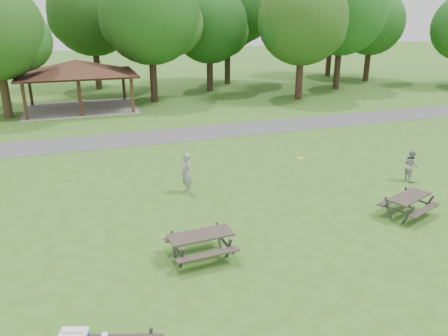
# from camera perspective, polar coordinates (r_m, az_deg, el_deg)

# --- Properties ---
(ground) EXTENTS (160.00, 160.00, 0.00)m
(ground) POSITION_cam_1_polar(r_m,az_deg,el_deg) (14.36, 1.44, -10.51)
(ground) COLOR #32611B
(ground) RESTS_ON ground
(asphalt_path) EXTENTS (120.00, 3.20, 0.02)m
(asphalt_path) POSITION_cam_1_polar(r_m,az_deg,el_deg) (26.96, -8.98, 4.03)
(asphalt_path) COLOR #444447
(asphalt_path) RESTS_ON ground
(pavilion) EXTENTS (8.60, 7.01, 3.76)m
(pavilion) POSITION_cam_1_polar(r_m,az_deg,el_deg) (35.84, -18.69, 12.14)
(pavilion) COLOR #372114
(pavilion) RESTS_ON ground
(tree_row_e) EXTENTS (8.40, 8.00, 11.02)m
(tree_row_e) POSITION_cam_1_polar(r_m,az_deg,el_deg) (37.19, -9.48, 18.89)
(tree_row_e) COLOR black
(tree_row_e) RESTS_ON ground
(tree_row_f) EXTENTS (7.35, 7.00, 9.55)m
(tree_row_f) POSITION_cam_1_polar(r_m,az_deg,el_deg) (42.03, -1.82, 17.94)
(tree_row_f) COLOR black
(tree_row_f) RESTS_ON ground
(tree_row_g) EXTENTS (7.77, 7.40, 10.25)m
(tree_row_g) POSITION_cam_1_polar(r_m,az_deg,el_deg) (38.36, 10.31, 18.19)
(tree_row_g) COLOR black
(tree_row_g) RESTS_ON ground
(tree_row_h) EXTENTS (8.61, 8.20, 11.37)m
(tree_row_h) POSITION_cam_1_polar(r_m,az_deg,el_deg) (44.46, 15.26, 18.93)
(tree_row_h) COLOR black
(tree_row_h) RESTS_ON ground
(tree_row_i) EXTENTS (7.14, 6.80, 9.52)m
(tree_row_i) POSITION_cam_1_polar(r_m,az_deg,el_deg) (50.78, 18.76, 17.37)
(tree_row_i) COLOR black
(tree_row_i) RESTS_ON ground
(tree_deep_b) EXTENTS (8.40, 8.00, 11.13)m
(tree_deep_b) POSITION_cam_1_polar(r_m,az_deg,el_deg) (44.69, -16.71, 18.62)
(tree_deep_b) COLOR #332016
(tree_deep_b) RESTS_ON ground
(tree_deep_c) EXTENTS (8.82, 8.40, 11.90)m
(tree_deep_c) POSITION_cam_1_polar(r_m,az_deg,el_deg) (46.28, 0.59, 20.11)
(tree_deep_c) COLOR black
(tree_deep_c) RESTS_ON ground
(tree_deep_d) EXTENTS (8.40, 8.00, 11.27)m
(tree_deep_d) POSITION_cam_1_polar(r_m,az_deg,el_deg) (53.35, 14.06, 19.08)
(tree_deep_d) COLOR black
(tree_deep_d) RESTS_ON ground
(picnic_table_middle) EXTENTS (2.06, 1.70, 0.86)m
(picnic_table_middle) POSITION_cam_1_polar(r_m,az_deg,el_deg) (13.59, -3.04, -9.36)
(picnic_table_middle) COLOR #302923
(picnic_table_middle) RESTS_ON ground
(picnic_table_far) EXTENTS (2.30, 2.09, 0.82)m
(picnic_table_far) POSITION_cam_1_polar(r_m,az_deg,el_deg) (17.66, 23.00, -3.96)
(picnic_table_far) COLOR #302822
(picnic_table_far) RESTS_ON ground
(frisbee_in_flight) EXTENTS (0.28, 0.28, 0.02)m
(frisbee_in_flight) POSITION_cam_1_polar(r_m,az_deg,el_deg) (18.94, 9.98, 1.29)
(frisbee_in_flight) COLOR yellow
(frisbee_in_flight) RESTS_ON ground
(frisbee_thrower) EXTENTS (0.52, 0.70, 1.77)m
(frisbee_thrower) POSITION_cam_1_polar(r_m,az_deg,el_deg) (18.20, -4.95, -0.71)
(frisbee_thrower) COLOR gray
(frisbee_thrower) RESTS_ON ground
(frisbee_catcher) EXTENTS (0.65, 0.79, 1.47)m
(frisbee_catcher) POSITION_cam_1_polar(r_m,az_deg,el_deg) (21.27, 23.23, 0.34)
(frisbee_catcher) COLOR #AAABAD
(frisbee_catcher) RESTS_ON ground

